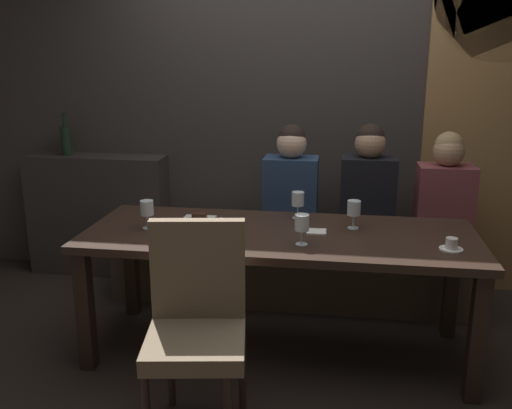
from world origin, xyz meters
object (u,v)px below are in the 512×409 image
object	(u,v)px
chair_near_side	(197,315)
diner_bearded	(368,189)
wine_glass_end_left	(302,223)
wine_bottle_dark_red	(66,140)
wine_glass_near_right	(298,200)
fork_on_table	(220,222)
dessert_plate	(198,219)
banquette_bench	(290,271)
wine_glass_end_right	(354,209)
espresso_cup	(451,245)
dining_table	(279,247)
wine_glass_far_right	(147,209)
diner_redhead	(291,188)
diner_far_end	(445,194)

from	to	relation	value
chair_near_side	diner_bearded	distance (m)	1.67
chair_near_side	wine_glass_end_left	bearing A→B (deg)	50.35
wine_bottle_dark_red	wine_glass_end_left	bearing A→B (deg)	-32.67
wine_glass_near_right	fork_on_table	bearing A→B (deg)	-160.84
dessert_plate	diner_bearded	bearing A→B (deg)	29.13
banquette_bench	fork_on_table	xyz separation A→B (m)	(-0.37, -0.57, 0.51)
wine_glass_end_right	espresso_cup	xyz separation A→B (m)	(0.49, -0.29, -0.09)
dining_table	wine_bottle_dark_red	bearing A→B (deg)	149.84
banquette_bench	chair_near_side	world-z (taller)	chair_near_side
diner_bearded	wine_glass_far_right	world-z (taller)	diner_bearded
diner_bearded	wine_glass_end_right	size ratio (longest dim) A/B	5.01
wine_glass_end_left	dessert_plate	bearing A→B (deg)	152.38
wine_bottle_dark_red	fork_on_table	world-z (taller)	wine_bottle_dark_red
diner_redhead	fork_on_table	distance (m)	0.67
dining_table	dessert_plate	distance (m)	0.53
wine_glass_near_right	espresso_cup	xyz separation A→B (m)	(0.82, -0.45, -0.09)
diner_far_end	wine_glass_end_left	world-z (taller)	diner_far_end
diner_redhead	wine_glass_far_right	bearing A→B (deg)	-136.01
wine_glass_far_right	fork_on_table	world-z (taller)	wine_glass_far_right
chair_near_side	wine_bottle_dark_red	xyz separation A→B (m)	(-1.47, 1.75, 0.51)
wine_glass_end_left	dessert_plate	size ratio (longest dim) A/B	0.86
dining_table	espresso_cup	world-z (taller)	espresso_cup
wine_glass_end_left	banquette_bench	bearing A→B (deg)	98.79
diner_far_end	dessert_plate	size ratio (longest dim) A/B	4.11
diner_far_end	wine_glass_end_right	size ratio (longest dim) A/B	4.76
banquette_bench	diner_redhead	distance (m)	0.61
banquette_bench	fork_on_table	distance (m)	0.85
diner_far_end	wine_glass_end_right	world-z (taller)	diner_far_end
dining_table	wine_bottle_dark_red	xyz separation A→B (m)	(-1.77, 1.03, 0.42)
chair_near_side	diner_far_end	world-z (taller)	diner_far_end
espresso_cup	dessert_plate	size ratio (longest dim) A/B	0.63
diner_far_end	espresso_cup	xyz separation A→B (m)	(-0.11, -0.88, -0.05)
espresso_cup	diner_far_end	bearing A→B (deg)	82.98
wine_bottle_dark_red	banquette_bench	bearing A→B (deg)	-10.49
wine_bottle_dark_red	dessert_plate	distance (m)	1.57
diner_redhead	wine_bottle_dark_red	world-z (taller)	wine_bottle_dark_red
espresso_cup	fork_on_table	bearing A→B (deg)	166.90
wine_glass_end_right	wine_glass_end_left	xyz separation A→B (m)	(-0.27, -0.33, 0.00)
wine_glass_end_right	fork_on_table	size ratio (longest dim) A/B	0.96
wine_glass_end_right	dessert_plate	xyz separation A→B (m)	(-0.92, 0.01, -0.10)
diner_far_end	fork_on_table	world-z (taller)	diner_far_end
wine_glass_far_right	espresso_cup	bearing A→B (deg)	-4.09
wine_glass_far_right	dessert_plate	size ratio (longest dim) A/B	0.86
dining_table	wine_glass_end_right	world-z (taller)	wine_glass_end_right
diner_far_end	dessert_plate	distance (m)	1.62
chair_near_side	wine_bottle_dark_red	size ratio (longest dim) A/B	3.01
banquette_bench	wine_glass_end_left	world-z (taller)	wine_glass_end_left
wine_bottle_dark_red	wine_glass_near_right	xyz separation A→B (m)	(1.85, -0.74, -0.22)
diner_redhead	wine_glass_far_right	distance (m)	1.05
espresso_cup	diner_redhead	bearing A→B (deg)	136.67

